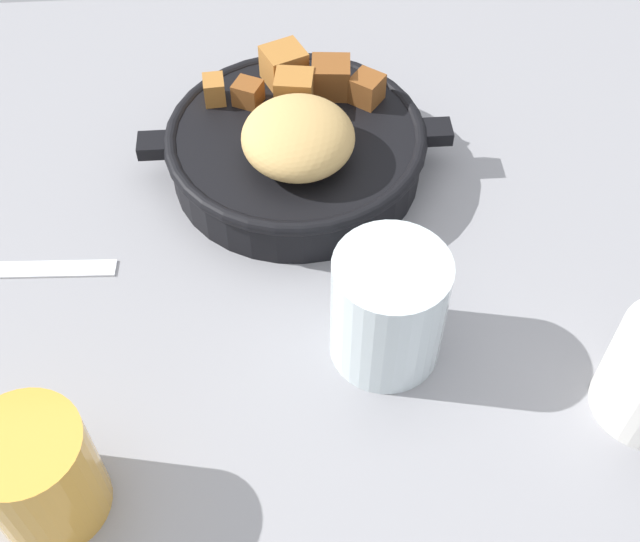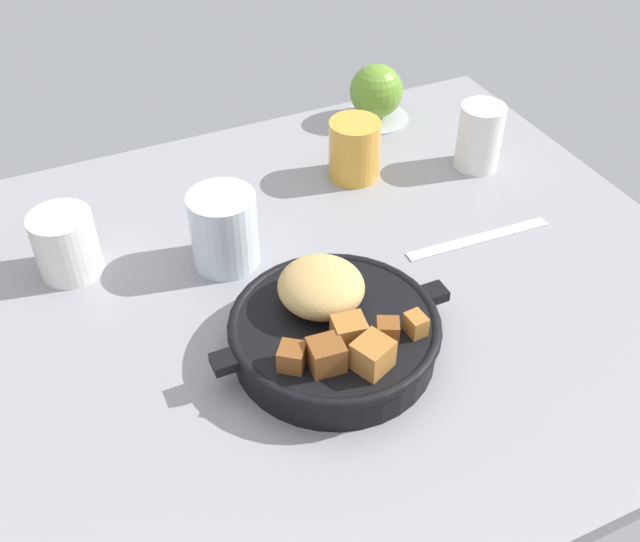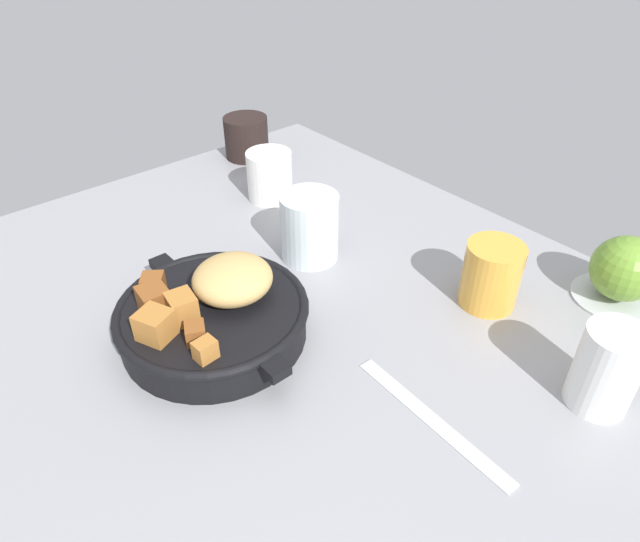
{
  "view_description": "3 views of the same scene",
  "coord_description": "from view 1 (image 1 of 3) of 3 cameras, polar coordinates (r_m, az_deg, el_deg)",
  "views": [
    {
      "loc": [
        -0.09,
        40.39,
        49.14
      ],
      "look_at": [
        -2.69,
        3.69,
        3.24
      ],
      "focal_mm": 45.09,
      "sensor_mm": 36.0,
      "label": 1
    },
    {
      "loc": [
        -25.26,
        -58.42,
        57.44
      ],
      "look_at": [
        0.97,
        -1.23,
        3.09
      ],
      "focal_mm": 41.53,
      "sensor_mm": 36.0,
      "label": 2
    },
    {
      "loc": [
        43.14,
        -32.45,
        44.48
      ],
      "look_at": [
        2.21,
        2.54,
        5.21
      ],
      "focal_mm": 31.34,
      "sensor_mm": 36.0,
      "label": 3
    }
  ],
  "objects": [
    {
      "name": "ground_plane",
      "position": [
        0.65,
        -2.62,
        -0.05
      ],
      "size": [
        93.39,
        76.26,
        2.4
      ],
      "primitive_type": "cube",
      "color": "gray"
    },
    {
      "name": "cast_iron_skillet",
      "position": [
        0.68,
        -1.76,
        8.98
      ],
      "size": [
        26.28,
        22.0,
        8.85
      ],
      "color": "black",
      "rests_on": "ground_plane"
    },
    {
      "name": "water_glass_tall",
      "position": [
        0.55,
        4.76,
        -2.7
      ],
      "size": [
        7.96,
        7.96,
        9.41
      ],
      "primitive_type": "cylinder",
      "color": "silver",
      "rests_on": "ground_plane"
    },
    {
      "name": "juice_glass_amber",
      "position": [
        0.52,
        -19.38,
        -13.45
      ],
      "size": [
        7.04,
        7.04,
        8.31
      ],
      "primitive_type": "cylinder",
      "color": "gold",
      "rests_on": "ground_plane"
    }
  ]
}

